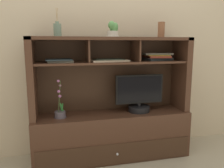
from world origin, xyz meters
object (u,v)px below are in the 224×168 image
object	(u,v)px
potted_orchid	(60,112)
magazine_stack_right	(157,57)
ceramic_vase	(161,30)
media_console	(112,121)
magazine_stack_centre	(109,60)
diffuser_bottle	(57,30)
potted_succulent	(113,29)
tv_monitor	(139,96)
magazine_stack_left	(60,61)

from	to	relation	value
potted_orchid	magazine_stack_right	size ratio (longest dim) A/B	1.18
potted_orchid	ceramic_vase	xyz separation A→B (m)	(1.03, 0.03, 0.78)
media_console	potted_orchid	world-z (taller)	media_console
magazine_stack_centre	diffuser_bottle	xyz separation A→B (m)	(-0.48, 0.02, 0.28)
magazine_stack_centre	potted_succulent	world-z (taller)	potted_succulent
media_console	ceramic_vase	bearing A→B (deg)	-1.38
diffuser_bottle	magazine_stack_right	bearing A→B (deg)	1.43
tv_monitor	potted_orchid	distance (m)	0.81
ceramic_vase	potted_succulent	bearing A→B (deg)	-177.12
magazine_stack_right	tv_monitor	bearing A→B (deg)	-161.47
ceramic_vase	magazine_stack_right	bearing A→B (deg)	96.56
media_console	magazine_stack_right	size ratio (longest dim) A/B	5.05
media_console	ceramic_vase	distance (m)	1.06
potted_succulent	magazine_stack_left	bearing A→B (deg)	177.21
media_console	magazine_stack_centre	distance (m)	0.63
tv_monitor	potted_orchid	bearing A→B (deg)	-179.07
potted_succulent	diffuser_bottle	bearing A→B (deg)	173.87
magazine_stack_left	magazine_stack_right	xyz separation A→B (m)	(1.01, 0.06, 0.02)
media_console	tv_monitor	xyz separation A→B (m)	(0.28, -0.03, 0.25)
tv_monitor	potted_orchid	xyz separation A→B (m)	(-0.80, -0.01, -0.11)
magazine_stack_left	magazine_stack_centre	xyz separation A→B (m)	(0.47, 0.01, -0.00)
tv_monitor	magazine_stack_centre	world-z (taller)	magazine_stack_centre
magazine_stack_left	ceramic_vase	size ratio (longest dim) A/B	1.67
magazine_stack_centre	diffuser_bottle	distance (m)	0.56
magazine_stack_left	ceramic_vase	bearing A→B (deg)	0.06
tv_monitor	magazine_stack_left	xyz separation A→B (m)	(-0.78, 0.02, 0.38)
magazine_stack_centre	ceramic_vase	xyz separation A→B (m)	(0.54, -0.01, 0.30)
magazine_stack_left	media_console	bearing A→B (deg)	1.53
potted_orchid	magazine_stack_left	distance (m)	0.49
potted_orchid	magazine_stack_left	size ratio (longest dim) A/B	1.44
magazine_stack_centre	ceramic_vase	distance (m)	0.62
magazine_stack_left	ceramic_vase	distance (m)	1.05
tv_monitor	potted_orchid	size ratio (longest dim) A/B	1.35
magazine_stack_centre	diffuser_bottle	world-z (taller)	diffuser_bottle
magazine_stack_centre	diffuser_bottle	size ratio (longest dim) A/B	1.52
media_console	ceramic_vase	xyz separation A→B (m)	(0.51, -0.01, 0.93)
magazine_stack_centre	magazine_stack_right	bearing A→B (deg)	4.98
magazine_stack_centre	potted_orchid	bearing A→B (deg)	-175.20
potted_orchid	magazine_stack_centre	distance (m)	0.68
tv_monitor	potted_succulent	world-z (taller)	potted_succulent
tv_monitor	ceramic_vase	world-z (taller)	ceramic_vase
media_console	diffuser_bottle	world-z (taller)	diffuser_bottle
magazine_stack_left	diffuser_bottle	bearing A→B (deg)	107.91
tv_monitor	ceramic_vase	xyz separation A→B (m)	(0.23, 0.02, 0.67)
ceramic_vase	magazine_stack_centre	bearing A→B (deg)	179.15
magazine_stack_right	potted_succulent	size ratio (longest dim) A/B	2.09
magazine_stack_right	ceramic_vase	world-z (taller)	ceramic_vase
diffuser_bottle	ceramic_vase	size ratio (longest dim) A/B	1.68
tv_monitor	magazine_stack_right	bearing A→B (deg)	18.53
potted_orchid	magazine_stack_left	world-z (taller)	magazine_stack_left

